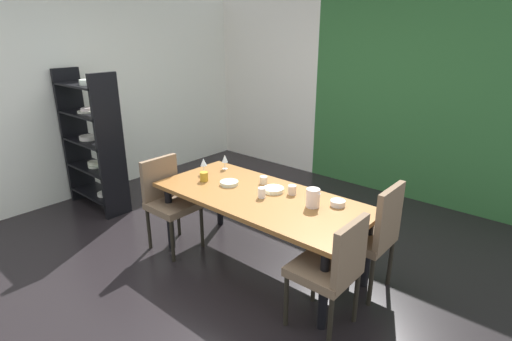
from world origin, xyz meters
TOP-DOWN VIEW (x-y plane):
  - ground_plane at (0.00, 0.00)m, footprint 5.28×5.52m
  - back_panel_interior at (-1.64, 2.71)m, footprint 1.99×0.10m
  - garden_window_panel at (0.99, 2.71)m, footprint 3.29×0.10m
  - left_interior_panel at (-2.59, 0.00)m, footprint 0.10×5.52m
  - dining_table at (0.40, 0.14)m, footprint 2.01×0.90m
  - chair_left_near at (-0.55, -0.18)m, footprint 0.44×0.44m
  - chair_right_near at (1.35, -0.18)m, footprint 0.44×0.44m
  - chair_right_far at (1.35, 0.45)m, footprint 0.44×0.44m
  - display_shelf at (-2.03, -0.16)m, footprint 0.91×0.33m
  - wine_glass_left at (-0.41, 0.19)m, footprint 0.07×0.07m
  - wine_glass_rear at (-0.35, 0.44)m, footprint 0.06×0.06m
  - serving_bowl_right at (1.04, 0.40)m, footprint 0.13×0.13m
  - serving_bowl_north at (0.43, 0.29)m, footprint 0.19×0.19m
  - serving_bowl_east at (0.01, 0.14)m, footprint 0.18×0.18m
  - cup_near_window at (-0.26, 0.05)m, footprint 0.08×0.08m
  - cup_corner at (0.60, 0.35)m, footprint 0.08×0.08m
  - cup_near_shelf at (0.23, 0.38)m, footprint 0.07×0.07m
  - cup_west at (0.44, 0.11)m, footprint 0.07×0.07m
  - pitcher_center at (0.89, 0.24)m, footprint 0.13×0.12m

SIDE VIEW (x-z plane):
  - ground_plane at x=0.00m, z-range -0.02..0.00m
  - chair_right_near at x=1.35m, z-range 0.07..1.00m
  - chair_left_near at x=-0.55m, z-range 0.07..1.01m
  - chair_right_far at x=1.35m, z-range 0.06..1.05m
  - dining_table at x=0.40m, z-range 0.29..1.01m
  - serving_bowl_east at x=0.01m, z-range 0.73..0.76m
  - serving_bowl_north at x=0.43m, z-range 0.73..0.76m
  - serving_bowl_right at x=1.04m, z-range 0.73..0.77m
  - cup_near_shelf at x=0.23m, z-range 0.73..0.80m
  - cup_corner at x=0.60m, z-range 0.73..0.81m
  - cup_near_window at x=-0.26m, z-range 0.73..0.82m
  - cup_west at x=0.44m, z-range 0.73..0.82m
  - pitcher_center at x=0.89m, z-range 0.73..0.89m
  - wine_glass_rear at x=-0.35m, z-range 0.76..0.92m
  - wine_glass_left at x=-0.41m, z-range 0.76..0.93m
  - display_shelf at x=-2.03m, z-range 0.01..1.71m
  - back_panel_interior at x=-1.64m, z-range 0.00..2.60m
  - garden_window_panel at x=0.99m, z-range 0.00..2.60m
  - left_interior_panel at x=-2.59m, z-range 0.00..2.60m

